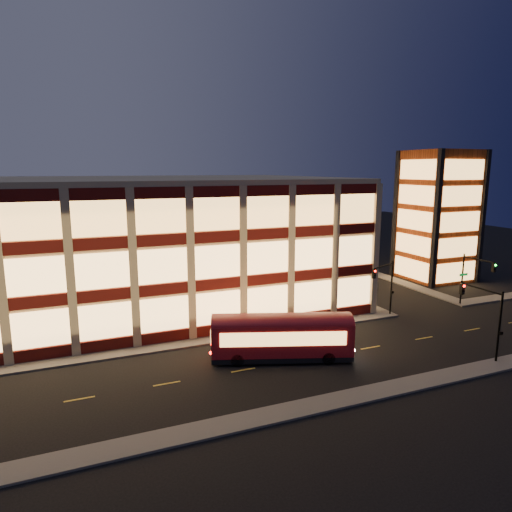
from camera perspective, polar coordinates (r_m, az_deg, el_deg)
name	(u,v)px	position (r m, az deg, el deg)	size (l,w,h in m)	color
ground	(176,350)	(41.05, -10.00, -11.50)	(200.00, 200.00, 0.00)	black
sidewalk_office_south	(139,350)	(41.48, -14.43, -11.34)	(54.00, 2.00, 0.15)	#514F4C
sidewalk_office_east	(312,281)	(64.21, 7.00, -3.12)	(2.00, 30.00, 0.15)	#514F4C
sidewalk_tower_south	(499,298)	(63.09, 28.10, -4.61)	(14.00, 2.00, 0.15)	#514F4C
sidewalk_tower_west	(377,274)	(70.15, 14.86, -2.21)	(2.00, 30.00, 0.15)	#514F4C
sidewalk_near	(223,426)	(29.74, -4.18, -20.43)	(100.00, 2.00, 0.15)	#514F4C
office_building	(116,242)	(54.96, -17.06, 1.74)	(50.45, 30.45, 14.50)	tan
stair_tower	(437,216)	(68.83, 21.74, 4.66)	(8.60, 8.60, 18.00)	#8C3814
traffic_signal_far	(385,280)	(49.30, 15.87, -2.92)	(3.79, 1.87, 6.00)	black
traffic_signal_right	(473,273)	(56.32, 25.50, -1.89)	(1.20, 4.37, 6.00)	black
traffic_signal_near	(485,309)	(42.34, 26.74, -5.92)	(0.32, 4.45, 6.00)	black
trolley_bus	(282,334)	(37.99, 3.23, -9.75)	(11.72, 6.55, 3.87)	maroon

